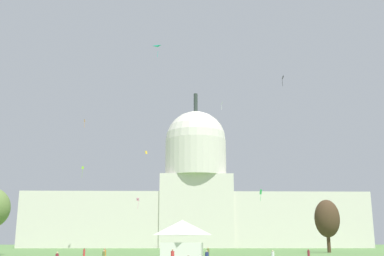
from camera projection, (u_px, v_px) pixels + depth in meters
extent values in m
cube|color=beige|center=(111.00, 220.00, 204.22)|extent=(74.56, 19.34, 23.48)
cube|color=beige|center=(280.00, 220.00, 206.29)|extent=(74.56, 19.34, 23.48)
cube|color=beige|center=(196.00, 212.00, 206.14)|extent=(31.50, 21.27, 31.01)
cylinder|color=beige|center=(196.00, 159.00, 211.71)|extent=(27.45, 27.45, 16.21)
sphere|color=beige|center=(196.00, 141.00, 213.62)|extent=(27.44, 27.44, 27.44)
cylinder|color=#2D3833|center=(196.00, 103.00, 217.90)|extent=(1.80, 1.80, 8.92)
cube|color=white|center=(182.00, 250.00, 79.47)|extent=(7.36, 5.46, 2.54)
pyramid|color=white|center=(182.00, 228.00, 80.36)|extent=(7.73, 5.73, 2.49)
cylinder|color=#42301E|center=(329.00, 241.00, 118.07)|extent=(0.90, 0.90, 5.59)
ellipsoid|color=#42301E|center=(327.00, 218.00, 119.40)|extent=(6.94, 6.23, 9.46)
sphere|color=beige|center=(57.00, 253.00, 47.45)|extent=(0.27, 0.27, 0.20)
sphere|color=beige|center=(104.00, 251.00, 62.23)|extent=(0.30, 0.30, 0.22)
cylinder|color=red|center=(84.00, 254.00, 78.48)|extent=(0.45, 0.45, 1.42)
sphere|color=brown|center=(84.00, 249.00, 78.68)|extent=(0.32, 0.32, 0.24)
cylinder|color=silver|center=(273.00, 256.00, 69.60)|extent=(0.67, 0.67, 1.24)
sphere|color=beige|center=(273.00, 251.00, 69.77)|extent=(0.29, 0.29, 0.21)
cylinder|color=olive|center=(208.00, 253.00, 83.28)|extent=(0.51, 0.51, 1.48)
sphere|color=beige|center=(208.00, 248.00, 83.48)|extent=(0.28, 0.28, 0.22)
cylinder|color=maroon|center=(309.00, 255.00, 73.87)|extent=(0.44, 0.44, 1.34)
sphere|color=brown|center=(308.00, 250.00, 74.06)|extent=(0.24, 0.24, 0.21)
sphere|color=beige|center=(207.00, 251.00, 55.54)|extent=(0.27, 0.27, 0.21)
cylinder|color=orange|center=(104.00, 256.00, 65.66)|extent=(0.58, 0.58, 1.53)
sphere|color=#A37556|center=(105.00, 249.00, 65.87)|extent=(0.36, 0.36, 0.26)
sphere|color=#A37556|center=(173.00, 250.00, 63.55)|extent=(0.32, 0.32, 0.23)
cube|color=orange|center=(85.00, 121.00, 169.33)|extent=(0.47, 0.92, 1.10)
cylinder|color=orange|center=(84.00, 125.00, 168.96)|extent=(0.21, 0.12, 2.14)
pyramid|color=teal|center=(158.00, 49.00, 121.79)|extent=(1.95, 1.33, 0.28)
cylinder|color=teal|center=(158.00, 54.00, 120.99)|extent=(0.22, 0.17, 1.82)
cube|color=pink|center=(138.00, 200.00, 171.40)|extent=(1.03, 1.06, 0.55)
cube|color=pink|center=(138.00, 199.00, 171.53)|extent=(1.03, 1.06, 0.55)
cylinder|color=pink|center=(138.00, 205.00, 171.00)|extent=(0.48, 0.33, 3.12)
cube|color=green|center=(261.00, 192.00, 129.92)|extent=(0.75, 0.30, 1.43)
cylinder|color=green|center=(261.00, 198.00, 129.55)|extent=(0.28, 0.29, 1.72)
cube|color=gold|center=(146.00, 152.00, 132.01)|extent=(0.72, 0.48, 0.99)
cube|color=white|center=(222.00, 103.00, 166.77)|extent=(0.51, 0.84, 1.03)
cylinder|color=white|center=(222.00, 107.00, 166.40)|extent=(0.19, 0.33, 2.07)
cube|color=black|center=(283.00, 77.00, 115.75)|extent=(0.55, 0.59, 0.82)
cylinder|color=black|center=(282.00, 82.00, 115.42)|extent=(0.17, 0.14, 1.91)
cube|color=#8CD133|center=(83.00, 168.00, 182.92)|extent=(0.84, 0.55, 1.17)
cylinder|color=#8CD133|center=(82.00, 173.00, 182.40)|extent=(0.36, 0.41, 3.26)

